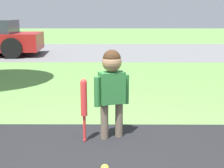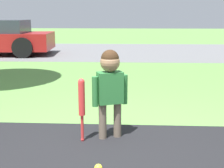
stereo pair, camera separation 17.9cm
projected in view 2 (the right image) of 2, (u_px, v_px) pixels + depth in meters
name	position (u px, v px, depth m)	size (l,w,h in m)	color
ground_plane	(97.00, 161.00, 2.96)	(60.00, 60.00, 0.00)	#5B8C42
street_strip	(121.00, 51.00, 12.01)	(40.00, 6.00, 0.01)	slate
child	(110.00, 82.00, 3.38)	(0.38, 0.24, 0.99)	#6B5B4C
baseball_bat	(82.00, 101.00, 3.32)	(0.07, 0.07, 0.70)	red
sports_ball	(98.00, 168.00, 2.74)	(0.07, 0.07, 0.07)	yellow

